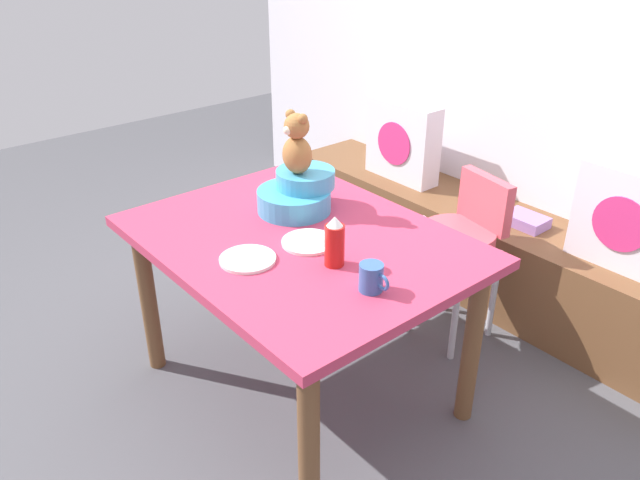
% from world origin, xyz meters
% --- Properties ---
extents(ground_plane, '(8.00, 8.00, 0.00)m').
position_xyz_m(ground_plane, '(0.00, 0.00, 0.00)').
color(ground_plane, '#4C4C51').
extents(back_wall, '(4.40, 0.10, 2.60)m').
position_xyz_m(back_wall, '(0.00, 1.51, 1.30)').
color(back_wall, silver).
rests_on(back_wall, ground_plane).
extents(window_bench, '(2.60, 0.44, 0.46)m').
position_xyz_m(window_bench, '(0.00, 1.24, 0.23)').
color(window_bench, brown).
rests_on(window_bench, ground_plane).
extents(pillow_floral_left, '(0.44, 0.15, 0.44)m').
position_xyz_m(pillow_floral_left, '(-0.62, 1.22, 0.68)').
color(pillow_floral_left, silver).
rests_on(pillow_floral_left, window_bench).
extents(pillow_floral_right, '(0.44, 0.15, 0.44)m').
position_xyz_m(pillow_floral_right, '(0.67, 1.22, 0.68)').
color(pillow_floral_right, silver).
rests_on(pillow_floral_right, window_bench).
extents(book_stack, '(0.20, 0.14, 0.05)m').
position_xyz_m(book_stack, '(0.20, 1.24, 0.49)').
color(book_stack, '#936FB6').
rests_on(book_stack, window_bench).
extents(dining_table, '(1.27, 0.98, 0.74)m').
position_xyz_m(dining_table, '(0.00, 0.00, 0.64)').
color(dining_table, '#B73351').
rests_on(dining_table, ground_plane).
extents(highchair, '(0.38, 0.50, 0.79)m').
position_xyz_m(highchair, '(0.14, 0.81, 0.52)').
color(highchair, '#D84C59').
rests_on(highchair, ground_plane).
extents(infant_seat_teal, '(0.30, 0.33, 0.16)m').
position_xyz_m(infant_seat_teal, '(-0.19, 0.14, 0.81)').
color(infant_seat_teal, '#3D9BC5').
rests_on(infant_seat_teal, dining_table).
extents(teddy_bear, '(0.13, 0.12, 0.25)m').
position_xyz_m(teddy_bear, '(-0.19, 0.14, 1.02)').
color(teddy_bear, '#9C6636').
rests_on(teddy_bear, infant_seat_teal).
extents(ketchup_bottle, '(0.07, 0.07, 0.18)m').
position_xyz_m(ketchup_bottle, '(0.24, -0.04, 0.83)').
color(ketchup_bottle, red).
rests_on(ketchup_bottle, dining_table).
extents(coffee_mug, '(0.12, 0.08, 0.09)m').
position_xyz_m(coffee_mug, '(0.44, -0.06, 0.79)').
color(coffee_mug, '#335999').
rests_on(coffee_mug, dining_table).
extents(dinner_plate_near, '(0.20, 0.20, 0.01)m').
position_xyz_m(dinner_plate_near, '(0.07, -0.01, 0.75)').
color(dinner_plate_near, white).
rests_on(dinner_plate_near, dining_table).
extents(dinner_plate_far, '(0.20, 0.20, 0.01)m').
position_xyz_m(dinner_plate_far, '(0.03, -0.25, 0.75)').
color(dinner_plate_far, white).
rests_on(dinner_plate_far, dining_table).
extents(cell_phone, '(0.15, 0.15, 0.01)m').
position_xyz_m(cell_phone, '(-0.44, 0.35, 0.74)').
color(cell_phone, black).
rests_on(cell_phone, dining_table).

